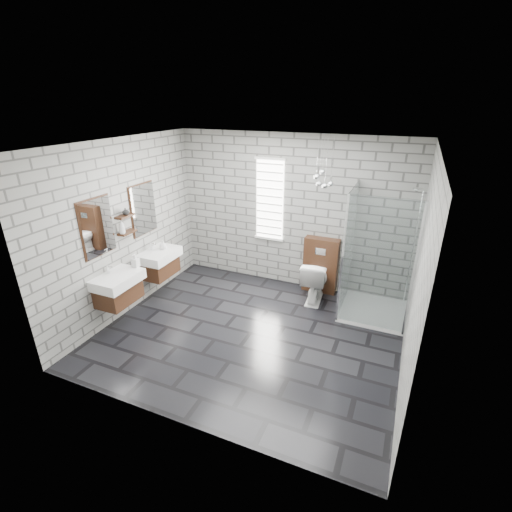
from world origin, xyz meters
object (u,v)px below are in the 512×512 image
Objects in this scene: vanity_right at (157,256)px; shower_enclosure at (369,287)px; cistern_panel at (321,265)px; vanity_left at (116,280)px; toilet at (315,280)px.

vanity_right is 0.77× the size of shower_enclosure.
vanity_right reaches higher than cistern_panel.
vanity_right is 1.57× the size of cistern_panel.
vanity_left is 3.39m from cistern_panel.
vanity_left is 3.17m from toilet.
vanity_left is 3.83m from shower_enclosure.
vanity_left is 2.13× the size of toilet.
vanity_left is at bearing -90.00° from vanity_right.
shower_enclosure reaches higher than toilet.
vanity_right is at bearing 15.33° from toilet.
cistern_panel is at bearing 26.58° from vanity_right.
vanity_right is at bearing -153.42° from cistern_panel.
vanity_left is at bearing -153.04° from shower_enclosure.
vanity_left reaches higher than cistern_panel.
cistern_panel is (2.52, 2.25, -0.26)m from vanity_left.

